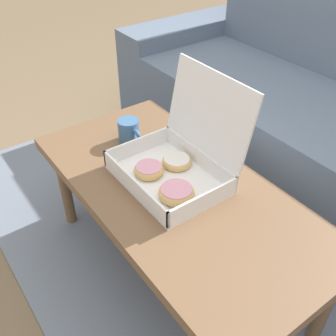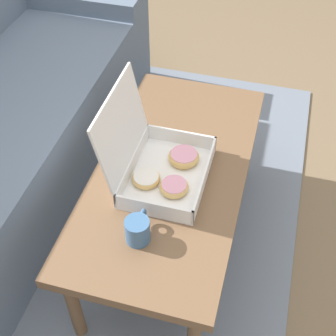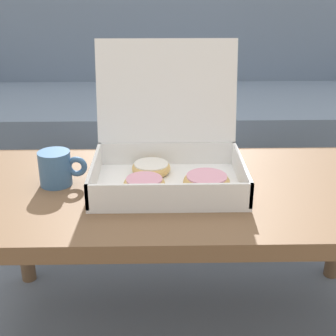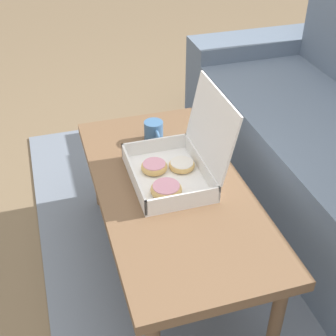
% 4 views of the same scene
% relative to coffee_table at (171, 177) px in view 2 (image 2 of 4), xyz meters
% --- Properties ---
extents(ground_plane, '(12.00, 12.00, 0.00)m').
position_rel_coffee_table_xyz_m(ground_plane, '(0.00, 0.08, -0.38)').
color(ground_plane, '#756047').
extents(area_rug, '(2.38, 1.78, 0.01)m').
position_rel_coffee_table_xyz_m(area_rug, '(0.00, 0.38, -0.37)').
color(area_rug, slate).
rests_on(area_rug, ground_plane).
extents(coffee_table, '(1.08, 0.53, 0.42)m').
position_rel_coffee_table_xyz_m(coffee_table, '(0.00, 0.00, 0.00)').
color(coffee_table, brown).
rests_on(coffee_table, ground_plane).
extents(pastry_box, '(0.36, 0.32, 0.33)m').
position_rel_coffee_table_xyz_m(pastry_box, '(-0.04, 0.03, 0.11)').
color(pastry_box, white).
rests_on(pastry_box, coffee_table).
extents(coffee_mug, '(0.12, 0.08, 0.09)m').
position_rel_coffee_table_xyz_m(coffee_mug, '(-0.32, 0.02, 0.09)').
color(coffee_mug, '#3D6693').
rests_on(coffee_mug, coffee_table).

